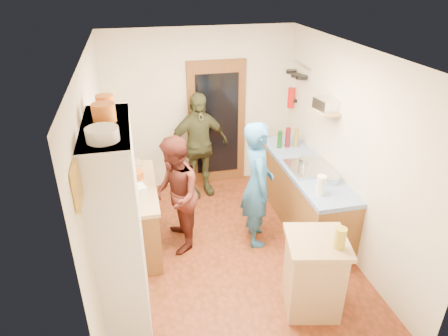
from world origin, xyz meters
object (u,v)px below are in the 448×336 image
object	(u,v)px
hutch_body	(120,232)
person_left	(177,194)
person_back	(199,146)
right_counter_base	(302,195)
person_hob	(260,185)
island_base	(313,276)

from	to	relation	value
hutch_body	person_left	bearing A→B (deg)	59.06
hutch_body	person_left	distance (m)	1.35
person_left	person_back	distance (m)	1.38
person_left	person_back	xyz separation A→B (m)	(0.50, 1.28, 0.07)
person_left	person_back	size ratio (longest dim) A/B	0.91
hutch_body	right_counter_base	size ratio (longest dim) A/B	1.00
hutch_body	person_hob	bearing A→B (deg)	29.26
hutch_body	person_left	size ratio (longest dim) A/B	1.40
right_counter_base	hutch_body	bearing A→B (deg)	-152.53
person_hob	person_left	distance (m)	1.07
hutch_body	island_base	xyz separation A→B (m)	(1.93, -0.32, -0.67)
island_base	hutch_body	bearing A→B (deg)	170.67
right_counter_base	island_base	world-z (taller)	island_base
right_counter_base	person_left	xyz separation A→B (m)	(-1.83, -0.18, 0.36)
island_base	person_hob	distance (m)	1.37
hutch_body	person_back	size ratio (longest dim) A/B	1.28
right_counter_base	person_back	world-z (taller)	person_back
person_hob	person_left	size ratio (longest dim) A/B	1.10
right_counter_base	person_back	bearing A→B (deg)	140.02
hutch_body	person_back	world-z (taller)	hutch_body
hutch_body	island_base	distance (m)	2.07
island_base	person_hob	xyz separation A→B (m)	(-0.20, 1.29, 0.43)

